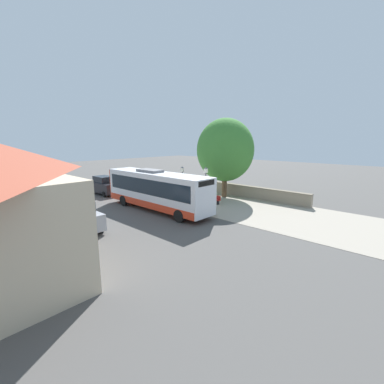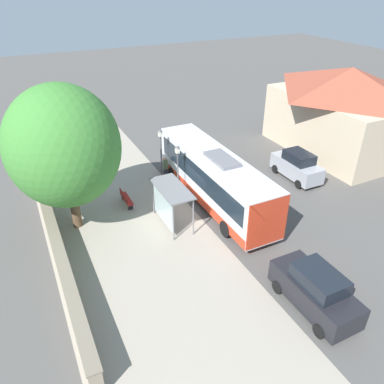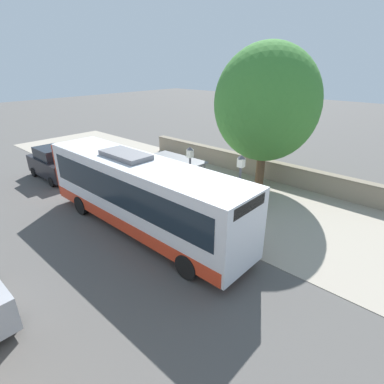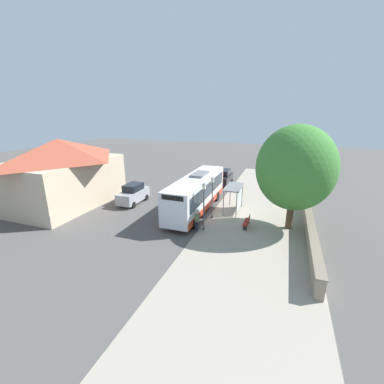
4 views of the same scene
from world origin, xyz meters
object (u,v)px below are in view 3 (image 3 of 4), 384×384
bench (243,199)px  pedestrian (239,230)px  street_lamp_near (190,180)px  bus_shelter (178,166)px  shade_tree (266,104)px  street_lamp_far (239,193)px  bus (140,193)px  parked_car_behind_bus (53,164)px

bench → pedestrian: bearing=30.4°
bench → street_lamp_near: 3.95m
bus_shelter → shade_tree: (-5.09, 2.35, 3.10)m
street_lamp_far → bench: bearing=-151.2°
bus → bench: size_ratio=6.35×
bus → street_lamp_near: street_lamp_near is taller
bus → street_lamp_near: bearing=145.0°
parked_car_behind_bus → bench: bearing=112.2°
street_lamp_far → shade_tree: (-6.67, -2.80, 2.76)m
street_lamp_near → street_lamp_far: size_ratio=0.97×
bus_shelter → street_lamp_near: size_ratio=0.87×
street_lamp_far → shade_tree: shade_tree is taller
bus_shelter → bench: bus_shelter is taller
pedestrian → shade_tree: size_ratio=0.20×
bus_shelter → pedestrian: size_ratio=1.97×
street_lamp_near → street_lamp_far: (-0.06, 2.71, 0.08)m
bus → bench: bus is taller
bus → parked_car_behind_bus: 9.98m
pedestrian → street_lamp_near: bearing=-97.2°
bus → street_lamp_far: (-2.00, 4.07, 0.53)m
shade_tree → pedestrian: bearing=24.1°
bus_shelter → street_lamp_far: (1.58, 5.15, 0.34)m
pedestrian → street_lamp_near: street_lamp_near is taller
street_lamp_near → shade_tree: 7.30m
bus → parked_car_behind_bus: bus is taller
bench → street_lamp_far: (3.32, 1.83, 1.93)m
bus_shelter → shade_tree: size_ratio=0.40×
bus → shade_tree: bearing=171.6°
bus_shelter → street_lamp_near: (1.63, 2.44, 0.27)m
pedestrian → street_lamp_far: 1.52m
pedestrian → parked_car_behind_bus: parked_car_behind_bus is taller
street_lamp_near → bus_shelter: bearing=-123.8°
bus_shelter → parked_car_behind_bus: 9.50m
pedestrian → street_lamp_far: size_ratio=0.42×
street_lamp_near → shade_tree: bearing=-179.2°
bus_shelter → bench: 4.07m
street_lamp_far → parked_car_behind_bus: (1.66, -14.02, -1.39)m
bus → pedestrian: size_ratio=6.72×
street_lamp_near → parked_car_behind_bus: 11.49m
street_lamp_near → street_lamp_far: bearing=91.2°
street_lamp_far → street_lamp_near: bearing=-88.8°
bus → bus_shelter: size_ratio=3.41×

